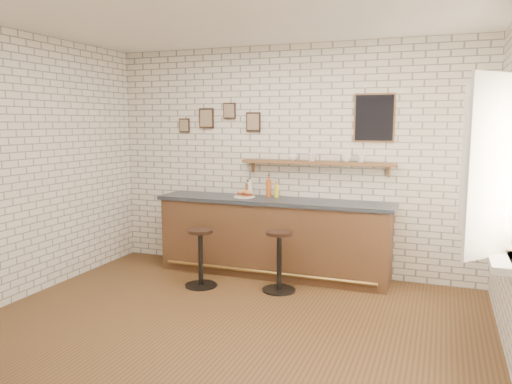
% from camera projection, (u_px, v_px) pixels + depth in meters
% --- Properties ---
extents(ground, '(5.00, 5.00, 0.00)m').
position_uv_depth(ground, '(230.00, 324.00, 4.98)').
color(ground, brown).
rests_on(ground, ground).
extents(bar_counter, '(3.10, 0.65, 1.01)m').
position_uv_depth(bar_counter, '(273.00, 237.00, 6.53)').
color(bar_counter, '#54361F').
rests_on(bar_counter, ground).
extents(sandwich_plate, '(0.28, 0.28, 0.01)m').
position_uv_depth(sandwich_plate, '(244.00, 197.00, 6.62)').
color(sandwich_plate, white).
rests_on(sandwich_plate, bar_counter).
extents(ciabatta_sandwich, '(0.27, 0.20, 0.08)m').
position_uv_depth(ciabatta_sandwich, '(245.00, 193.00, 6.61)').
color(ciabatta_sandwich, tan).
rests_on(ciabatta_sandwich, sandwich_plate).
extents(potato_chips, '(0.25, 0.18, 0.00)m').
position_uv_depth(potato_chips, '(243.00, 196.00, 6.63)').
color(potato_chips, '#E7A151').
rests_on(potato_chips, sandwich_plate).
extents(bitters_bottle_brown, '(0.07, 0.07, 0.22)m').
position_uv_depth(bitters_bottle_brown, '(248.00, 189.00, 6.74)').
color(bitters_bottle_brown, brown).
rests_on(bitters_bottle_brown, bar_counter).
extents(bitters_bottle_white, '(0.06, 0.06, 0.24)m').
position_uv_depth(bitters_bottle_white, '(250.00, 188.00, 6.73)').
color(bitters_bottle_white, white).
rests_on(bitters_bottle_white, bar_counter).
extents(bitters_bottle_amber, '(0.07, 0.07, 0.30)m').
position_uv_depth(bitters_bottle_amber, '(269.00, 188.00, 6.63)').
color(bitters_bottle_amber, '#9C4719').
rests_on(bitters_bottle_amber, bar_counter).
extents(condiment_bottle_yellow, '(0.06, 0.06, 0.20)m').
position_uv_depth(condiment_bottle_yellow, '(276.00, 191.00, 6.60)').
color(condiment_bottle_yellow, yellow).
rests_on(condiment_bottle_yellow, bar_counter).
extents(bar_stool_left, '(0.39, 0.39, 0.71)m').
position_uv_depth(bar_stool_left, '(201.00, 256.00, 6.08)').
color(bar_stool_left, black).
rests_on(bar_stool_left, ground).
extents(bar_stool_right, '(0.40, 0.40, 0.73)m').
position_uv_depth(bar_stool_right, '(279.00, 259.00, 5.90)').
color(bar_stool_right, black).
rests_on(bar_stool_right, ground).
extents(wall_shelf, '(2.00, 0.18, 0.18)m').
position_uv_depth(wall_shelf, '(317.00, 163.00, 6.40)').
color(wall_shelf, brown).
rests_on(wall_shelf, ground).
extents(shelf_cup_a, '(0.15, 0.15, 0.09)m').
position_uv_depth(shelf_cup_a, '(293.00, 157.00, 6.50)').
color(shelf_cup_a, white).
rests_on(shelf_cup_a, wall_shelf).
extents(shelf_cup_b, '(0.15, 0.15, 0.10)m').
position_uv_depth(shelf_cup_b, '(312.00, 157.00, 6.41)').
color(shelf_cup_b, white).
rests_on(shelf_cup_b, wall_shelf).
extents(shelf_cup_c, '(0.16, 0.16, 0.09)m').
position_uv_depth(shelf_cup_c, '(346.00, 158.00, 6.26)').
color(shelf_cup_c, white).
rests_on(shelf_cup_c, wall_shelf).
extents(shelf_cup_d, '(0.12, 0.12, 0.09)m').
position_uv_depth(shelf_cup_d, '(361.00, 159.00, 6.19)').
color(shelf_cup_d, white).
rests_on(shelf_cup_d, wall_shelf).
extents(back_wall_decor, '(2.96, 0.02, 0.56)m').
position_uv_depth(back_wall_decor, '(306.00, 118.00, 6.45)').
color(back_wall_decor, black).
rests_on(back_wall_decor, ground).
extents(window_sill, '(0.20, 1.35, 0.06)m').
position_uv_depth(window_sill, '(498.00, 251.00, 4.30)').
color(window_sill, white).
rests_on(window_sill, ground).
extents(casement_window, '(0.40, 1.30, 1.56)m').
position_uv_depth(casement_window, '(498.00, 164.00, 4.21)').
color(casement_window, white).
rests_on(casement_window, ground).
extents(book_lower, '(0.23, 0.25, 0.02)m').
position_uv_depth(book_lower, '(496.00, 248.00, 4.24)').
color(book_lower, tan).
rests_on(book_lower, window_sill).
extents(book_upper, '(0.23, 0.27, 0.02)m').
position_uv_depth(book_upper, '(496.00, 245.00, 4.25)').
color(book_upper, tan).
rests_on(book_upper, book_lower).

